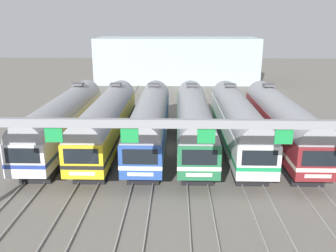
{
  "coord_description": "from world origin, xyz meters",
  "views": [
    {
      "loc": [
        0.45,
        -30.49,
        11.17
      ],
      "look_at": [
        -0.29,
        -1.83,
        2.65
      ],
      "focal_mm": 38.26,
      "sensor_mm": 36.0,
      "label": 1
    }
  ],
  "objects_px": {
    "commuter_train_white": "(237,120)",
    "commuter_train_green": "(194,120)",
    "commuter_train_yellow": "(107,119)",
    "catenary_gantry": "(168,141)",
    "commuter_train_maroon": "(281,121)",
    "commuter_train_blue": "(150,120)",
    "commuter_train_silver": "(64,119)"
  },
  "relations": [
    {
      "from": "commuter_train_silver",
      "to": "catenary_gantry",
      "type": "height_order",
      "value": "catenary_gantry"
    },
    {
      "from": "commuter_train_blue",
      "to": "catenary_gantry",
      "type": "height_order",
      "value": "catenary_gantry"
    },
    {
      "from": "commuter_train_silver",
      "to": "commuter_train_green",
      "type": "relative_size",
      "value": 1.0
    },
    {
      "from": "commuter_train_yellow",
      "to": "commuter_train_white",
      "type": "height_order",
      "value": "same"
    },
    {
      "from": "commuter_train_silver",
      "to": "commuter_train_blue",
      "type": "height_order",
      "value": "same"
    },
    {
      "from": "commuter_train_silver",
      "to": "commuter_train_yellow",
      "type": "bearing_deg",
      "value": 0.0
    },
    {
      "from": "commuter_train_blue",
      "to": "commuter_train_maroon",
      "type": "bearing_deg",
      "value": 0.0
    },
    {
      "from": "commuter_train_silver",
      "to": "commuter_train_green",
      "type": "bearing_deg",
      "value": 0.0
    },
    {
      "from": "commuter_train_silver",
      "to": "commuter_train_white",
      "type": "xyz_separation_m",
      "value": [
        15.36,
        0.0,
        0.0
      ]
    },
    {
      "from": "commuter_train_silver",
      "to": "commuter_train_maroon",
      "type": "bearing_deg",
      "value": 0.0
    },
    {
      "from": "commuter_train_white",
      "to": "commuter_train_green",
      "type": "bearing_deg",
      "value": 180.0
    },
    {
      "from": "commuter_train_silver",
      "to": "catenary_gantry",
      "type": "relative_size",
      "value": 0.74
    },
    {
      "from": "commuter_train_blue",
      "to": "commuter_train_maroon",
      "type": "xyz_separation_m",
      "value": [
        11.52,
        0.0,
        0.0
      ]
    },
    {
      "from": "commuter_train_yellow",
      "to": "commuter_train_maroon",
      "type": "xyz_separation_m",
      "value": [
        15.36,
        0.0,
        0.0
      ]
    },
    {
      "from": "commuter_train_blue",
      "to": "commuter_train_green",
      "type": "relative_size",
      "value": 1.0
    },
    {
      "from": "commuter_train_blue",
      "to": "commuter_train_green",
      "type": "height_order",
      "value": "same"
    },
    {
      "from": "commuter_train_silver",
      "to": "commuter_train_yellow",
      "type": "xyz_separation_m",
      "value": [
        3.84,
        0.0,
        0.0
      ]
    },
    {
      "from": "commuter_train_yellow",
      "to": "commuter_train_green",
      "type": "bearing_deg",
      "value": 0.0
    },
    {
      "from": "commuter_train_green",
      "to": "commuter_train_white",
      "type": "distance_m",
      "value": 3.84
    },
    {
      "from": "commuter_train_green",
      "to": "commuter_train_white",
      "type": "bearing_deg",
      "value": 0.0
    },
    {
      "from": "commuter_train_white",
      "to": "catenary_gantry",
      "type": "bearing_deg",
      "value": -113.1
    },
    {
      "from": "commuter_train_blue",
      "to": "commuter_train_green",
      "type": "distance_m",
      "value": 3.84
    },
    {
      "from": "commuter_train_white",
      "to": "catenary_gantry",
      "type": "xyz_separation_m",
      "value": [
        -5.76,
        -13.5,
        2.63
      ]
    },
    {
      "from": "commuter_train_yellow",
      "to": "catenary_gantry",
      "type": "relative_size",
      "value": 0.74
    },
    {
      "from": "commuter_train_white",
      "to": "catenary_gantry",
      "type": "height_order",
      "value": "catenary_gantry"
    },
    {
      "from": "commuter_train_maroon",
      "to": "commuter_train_blue",
      "type": "bearing_deg",
      "value": 180.0
    },
    {
      "from": "commuter_train_green",
      "to": "catenary_gantry",
      "type": "height_order",
      "value": "catenary_gantry"
    },
    {
      "from": "commuter_train_yellow",
      "to": "catenary_gantry",
      "type": "distance_m",
      "value": 14.91
    },
    {
      "from": "commuter_train_green",
      "to": "catenary_gantry",
      "type": "bearing_deg",
      "value": -98.09
    },
    {
      "from": "commuter_train_silver",
      "to": "commuter_train_green",
      "type": "distance_m",
      "value": 11.52
    },
    {
      "from": "commuter_train_yellow",
      "to": "commuter_train_white",
      "type": "distance_m",
      "value": 11.52
    },
    {
      "from": "commuter_train_maroon",
      "to": "catenary_gantry",
      "type": "relative_size",
      "value": 0.74
    }
  ]
}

